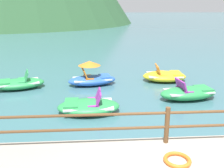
{
  "coord_description": "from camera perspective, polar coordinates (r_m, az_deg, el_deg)",
  "views": [
    {
      "loc": [
        -1.75,
        -4.04,
        3.71
      ],
      "look_at": [
        -1.13,
        5.0,
        0.9
      ],
      "focal_mm": 40.72,
      "sensor_mm": 36.0,
      "label": 1
    }
  ],
  "objects": [
    {
      "name": "pedal_boat_3",
      "position": [
        10.92,
        16.83,
        -1.87
      ],
      "size": [
        2.55,
        1.44,
        0.85
      ],
      "color": "green",
      "rests_on": "ground"
    },
    {
      "name": "ground_plane",
      "position": [
        44.23,
        -1.67,
        12.43
      ],
      "size": [
        200.0,
        200.0,
        0.0
      ],
      "primitive_type": "plane",
      "color": "#3D6B75"
    },
    {
      "name": "pedal_boat_4",
      "position": [
        9.2,
        -5.35,
        -4.97
      ],
      "size": [
        2.26,
        1.4,
        0.82
      ],
      "color": "green",
      "rests_on": "ground"
    },
    {
      "name": "pedal_boat_1",
      "position": [
        13.25,
        11.73,
        1.78
      ],
      "size": [
        2.28,
        1.55,
        0.83
      ],
      "color": "yellow",
      "rests_on": "ground"
    },
    {
      "name": "pedal_boat_2",
      "position": [
        12.55,
        -20.19,
        0.12
      ],
      "size": [
        2.52,
        1.78,
        0.81
      ],
      "color": "green",
      "rests_on": "ground"
    },
    {
      "name": "life_ring",
      "position": [
        6.03,
        14.45,
        -16.17
      ],
      "size": [
        0.61,
        0.61,
        0.09
      ],
      "primitive_type": "torus",
      "color": "orange",
      "rests_on": "promenade_dock"
    },
    {
      "name": "pedal_boat_5",
      "position": [
        12.33,
        -4.52,
        1.49
      ],
      "size": [
        2.47,
        1.51,
        1.19
      ],
      "color": "blue",
      "rests_on": "ground"
    },
    {
      "name": "dock_railing",
      "position": [
        6.46,
        12.3,
        -8.15
      ],
      "size": [
        23.92,
        0.12,
        0.95
      ],
      "color": "brown",
      "rests_on": "promenade_dock"
    }
  ]
}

